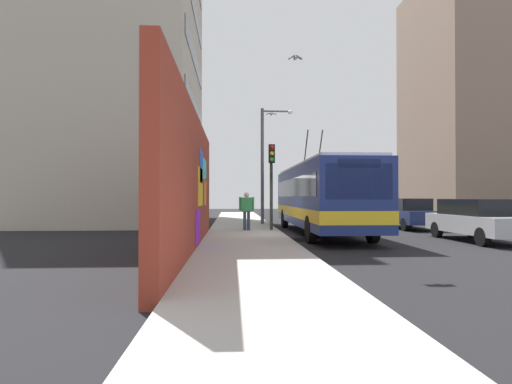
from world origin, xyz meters
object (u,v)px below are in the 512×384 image
city_bus (320,196)px  parked_car_silver (477,219)px  traffic_light (271,172)px  street_lamp (266,157)px  pedestrian_midblock (247,208)px  parked_car_navy (407,213)px  parked_car_white (369,209)px

city_bus → parked_car_silver: size_ratio=2.44×
traffic_light → street_lamp: 4.50m
pedestrian_midblock → traffic_light: size_ratio=0.44×
parked_car_navy → street_lamp: 8.11m
parked_car_silver → parked_car_white: 12.17m
parked_car_silver → pedestrian_midblock: size_ratio=2.74×
pedestrian_midblock → city_bus: bearing=-96.6°
parked_car_silver → pedestrian_midblock: bearing=66.1°
city_bus → street_lamp: 5.64m
parked_car_navy → pedestrian_midblock: size_ratio=2.66×
city_bus → parked_car_white: 10.24m
parked_car_white → city_bus: bearing=149.4°
parked_car_silver → traffic_light: 8.51m
parked_car_white → pedestrian_midblock: 11.95m
parked_car_silver → city_bus: bearing=56.9°
parked_car_navy → parked_car_white: bearing=-0.0°
pedestrian_midblock → street_lamp: 5.32m
city_bus → pedestrian_midblock: size_ratio=6.68×
traffic_light → street_lamp: street_lamp is taller
city_bus → parked_car_white: size_ratio=2.54×
parked_car_silver → street_lamp: (8.17, 7.24, 3.05)m
pedestrian_midblock → parked_car_silver: bearing=-113.9°
city_bus → parked_car_silver: city_bus is taller
parked_car_white → traffic_light: traffic_light is taller
city_bus → parked_car_white: city_bus is taller
city_bus → parked_car_white: (8.78, -5.20, -0.89)m
city_bus → parked_car_silver: 6.27m
parked_car_white → traffic_light: bearing=138.7°
street_lamp → city_bus: bearing=-156.9°
parked_car_navy → parked_car_white: size_ratio=1.01×
pedestrian_midblock → street_lamp: street_lamp is taller
parked_car_silver → parked_car_white: (12.17, 0.00, 0.00)m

